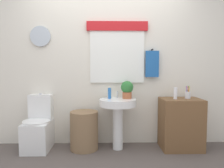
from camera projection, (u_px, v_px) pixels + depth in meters
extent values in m
cube|color=silver|center=(106.00, 61.00, 3.32)|extent=(4.40, 0.10, 2.60)
cube|color=white|center=(117.00, 57.00, 3.26)|extent=(0.83, 0.03, 0.80)
cube|color=red|center=(117.00, 26.00, 3.21)|extent=(0.93, 0.04, 0.14)
cylinder|color=silver|center=(40.00, 36.00, 3.20)|extent=(0.31, 0.03, 0.31)
cylinder|color=black|center=(152.00, 50.00, 3.25)|extent=(0.02, 0.06, 0.02)
cube|color=#235BA3|center=(152.00, 64.00, 3.24)|extent=(0.20, 0.05, 0.40)
cube|color=white|center=(38.00, 136.00, 3.09)|extent=(0.36, 0.50, 0.41)
cylinder|color=white|center=(36.00, 122.00, 3.01)|extent=(0.38, 0.38, 0.03)
cube|color=white|center=(41.00, 107.00, 3.23)|extent=(0.34, 0.18, 0.38)
cylinder|color=silver|center=(41.00, 94.00, 3.21)|extent=(0.04, 0.04, 0.02)
cylinder|color=#846647|center=(84.00, 130.00, 3.10)|extent=(0.41, 0.41, 0.56)
cylinder|color=white|center=(118.00, 127.00, 3.10)|extent=(0.15, 0.15, 0.64)
cylinder|color=white|center=(118.00, 103.00, 3.08)|extent=(0.54, 0.54, 0.10)
cylinder|color=silver|center=(117.00, 95.00, 3.19)|extent=(0.03, 0.03, 0.10)
cube|color=brown|center=(181.00, 124.00, 3.12)|extent=(0.58, 0.44, 0.74)
cylinder|color=#2D6BB7|center=(110.00, 93.00, 3.11)|extent=(0.05, 0.05, 0.16)
cylinder|color=#AD5B38|center=(127.00, 95.00, 3.13)|extent=(0.14, 0.14, 0.10)
sphere|color=#2D7033|center=(127.00, 87.00, 3.12)|extent=(0.18, 0.18, 0.18)
cylinder|color=white|center=(175.00, 93.00, 3.04)|extent=(0.05, 0.05, 0.17)
cylinder|color=silver|center=(188.00, 95.00, 3.11)|extent=(0.08, 0.08, 0.10)
cylinder|color=yellow|center=(189.00, 92.00, 3.11)|extent=(0.01, 0.03, 0.18)
cylinder|color=green|center=(187.00, 92.00, 3.12)|extent=(0.04, 0.01, 0.18)
cylinder|color=purple|center=(187.00, 92.00, 3.10)|extent=(0.02, 0.03, 0.18)
cylinder|color=red|center=(188.00, 92.00, 3.09)|extent=(0.04, 0.02, 0.18)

